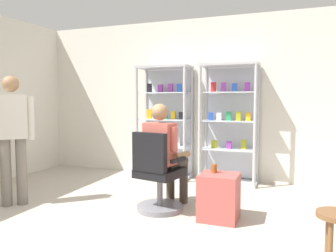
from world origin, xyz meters
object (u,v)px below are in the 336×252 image
(tea_glass, at_px, (214,168))
(standing_customer, at_px, (12,132))
(display_cabinet_left, at_px, (166,121))
(storage_crate, at_px, (219,197))
(seated_shopkeeper, at_px, (165,151))
(office_chair, at_px, (157,179))
(display_cabinet_right, at_px, (230,123))

(tea_glass, bearing_deg, standing_customer, -169.29)
(display_cabinet_left, height_order, storage_crate, display_cabinet_left)
(seated_shopkeeper, height_order, standing_customer, standing_customer)
(office_chair, xyz_separation_m, seated_shopkeeper, (0.03, 0.16, 0.32))
(display_cabinet_left, distance_m, tea_glass, 2.11)
(office_chair, relative_size, standing_customer, 0.59)
(office_chair, bearing_deg, seated_shopkeeper, 77.77)
(office_chair, distance_m, standing_customer, 1.91)
(seated_shopkeeper, distance_m, tea_glass, 0.67)
(display_cabinet_right, relative_size, seated_shopkeeper, 1.47)
(display_cabinet_right, xyz_separation_m, office_chair, (-0.55, -1.72, -0.57))
(display_cabinet_right, distance_m, standing_customer, 3.16)
(office_chair, bearing_deg, display_cabinet_left, 107.86)
(display_cabinet_left, bearing_deg, office_chair, -72.14)
(storage_crate, xyz_separation_m, tea_glass, (-0.07, 0.05, 0.30))
(display_cabinet_right, bearing_deg, tea_glass, -85.54)
(office_chair, height_order, seated_shopkeeper, seated_shopkeeper)
(tea_glass, bearing_deg, office_chair, -176.06)
(tea_glass, bearing_deg, storage_crate, -37.54)
(storage_crate, bearing_deg, display_cabinet_left, 127.03)
(display_cabinet_left, xyz_separation_m, seated_shopkeeper, (0.59, -1.56, -0.25))
(storage_crate, bearing_deg, tea_glass, 142.46)
(seated_shopkeeper, height_order, tea_glass, seated_shopkeeper)
(display_cabinet_right, height_order, storage_crate, display_cabinet_right)
(tea_glass, relative_size, standing_customer, 0.06)
(display_cabinet_left, height_order, office_chair, display_cabinet_left)
(display_cabinet_right, xyz_separation_m, seated_shopkeeper, (-0.51, -1.56, -0.25))
(display_cabinet_left, relative_size, standing_customer, 1.17)
(display_cabinet_left, relative_size, seated_shopkeeper, 1.47)
(display_cabinet_left, xyz_separation_m, office_chair, (0.55, -1.72, -0.57))
(storage_crate, bearing_deg, seated_shopkeeper, 166.83)
(tea_glass, distance_m, standing_customer, 2.54)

